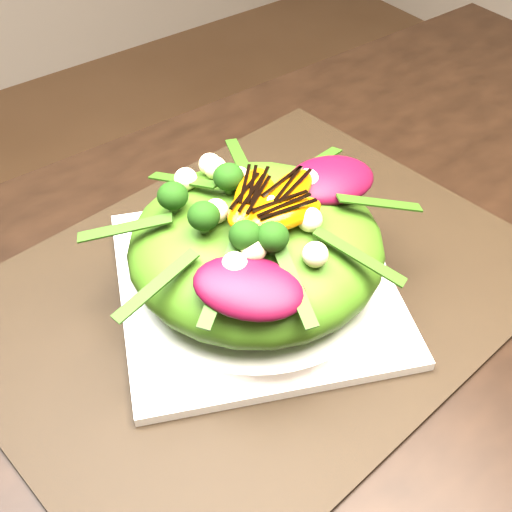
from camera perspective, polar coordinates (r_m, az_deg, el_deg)
placemat at (r=0.62m, az=0.00°, el=-2.88°), size 0.53×0.43×0.00m
plate_base at (r=0.62m, az=0.00°, el=-2.46°), size 0.32×0.32×0.01m
salad_bowl at (r=0.61m, az=0.00°, el=-1.60°), size 0.25×0.25×0.02m
lettuce_mound at (r=0.58m, az=0.00°, el=0.85°), size 0.26×0.26×0.08m
radicchio_leaf at (r=0.60m, az=6.28°, el=6.34°), size 0.09×0.07×0.02m
orange_segment at (r=0.56m, az=-1.77°, el=4.67°), size 0.07×0.03×0.02m
broccoli_floret at (r=0.55m, az=-5.98°, el=4.26°), size 0.04×0.04×0.04m
macadamia_nut at (r=0.55m, az=3.84°, el=3.79°), size 0.02×0.02×0.02m
balsamic_drizzle at (r=0.55m, az=-1.79°, el=5.48°), size 0.05×0.00×0.00m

